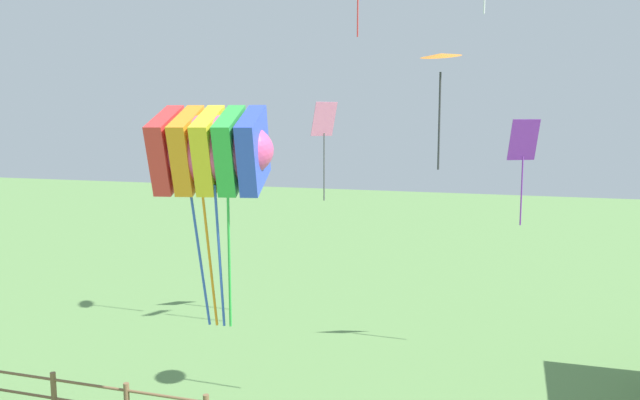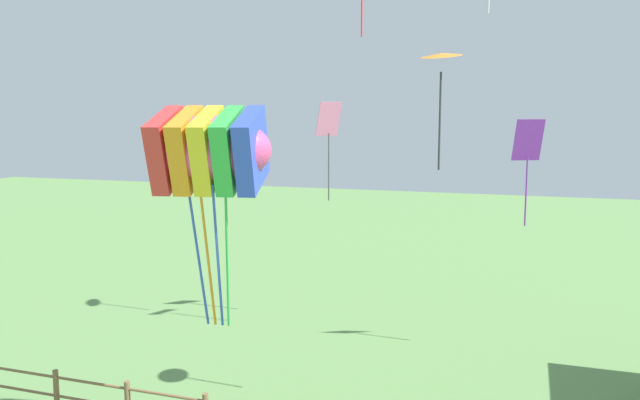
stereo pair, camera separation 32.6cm
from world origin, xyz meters
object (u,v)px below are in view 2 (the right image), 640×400
Objects in this scene: kite_rainbow_parafoil at (209,150)px; kite_orange_delta at (441,60)px; kite_pink_diamond at (329,129)px; kite_purple_streamer at (528,149)px.

kite_orange_delta reaches higher than kite_rainbow_parafoil.
kite_pink_diamond reaches higher than kite_purple_streamer.
kite_purple_streamer is (6.33, 8.78, -0.28)m from kite_rainbow_parafoil.
kite_purple_streamer is at bearing 69.53° from kite_orange_delta.
kite_rainbow_parafoil is at bearing -125.81° from kite_purple_streamer.
kite_pink_diamond is 1.27× the size of kite_orange_delta.
kite_rainbow_parafoil is 5.87m from kite_orange_delta.
kite_pink_diamond is 7.08m from kite_purple_streamer.
kite_purple_streamer is at bearing -10.76° from kite_pink_diamond.
kite_orange_delta reaches higher than kite_pink_diamond.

